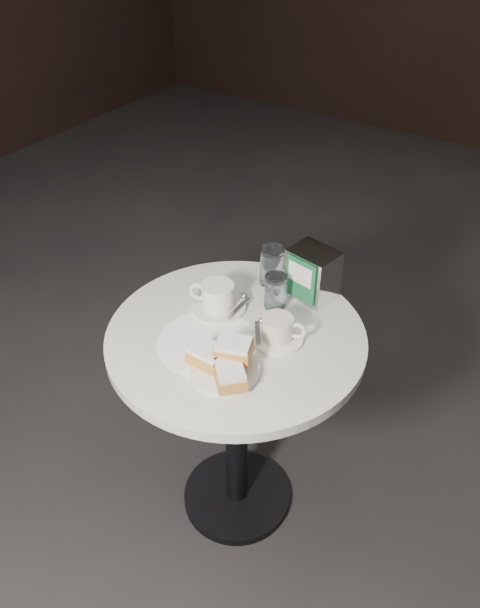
% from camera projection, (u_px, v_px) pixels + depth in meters
% --- Properties ---
extents(ground, '(7.00, 7.00, 0.00)m').
position_uv_depth(ground, '(237.00, 498.00, 2.04)').
color(ground, black).
rests_on(ground, ground).
extents(cafe_table, '(0.70, 0.70, 0.74)m').
position_uv_depth(cafe_table, '(236.00, 385.00, 1.71)').
color(cafe_table, black).
rests_on(cafe_table, ground).
extents(sugar_spill, '(0.32, 0.32, 0.00)m').
position_uv_depth(sugar_spill, '(208.00, 342.00, 1.55)').
color(sugar_spill, white).
rests_on(sugar_spill, cafe_table).
extents(beignet_plate, '(0.23, 0.23, 0.09)m').
position_uv_depth(beignet_plate, '(224.00, 363.00, 1.45)').
color(beignet_plate, silver).
rests_on(beignet_plate, cafe_table).
extents(coffee_cup_left, '(0.19, 0.19, 0.08)m').
position_uv_depth(coffee_cup_left, '(217.00, 298.00, 1.65)').
color(coffee_cup_left, silver).
rests_on(coffee_cup_left, cafe_table).
extents(coffee_cup_right, '(0.18, 0.18, 0.07)m').
position_uv_depth(coffee_cup_right, '(278.00, 330.00, 1.55)').
color(coffee_cup_right, white).
rests_on(coffee_cup_right, cafe_table).
extents(water_glass_left, '(0.09, 0.09, 0.12)m').
position_uv_depth(water_glass_left, '(272.00, 266.00, 1.74)').
color(water_glass_left, white).
rests_on(water_glass_left, cafe_table).
extents(water_glass_right, '(0.07, 0.07, 0.10)m').
position_uv_depth(water_glass_right, '(275.00, 292.00, 1.65)').
color(water_glass_right, white).
rests_on(water_glass_right, cafe_table).
extents(napkin_dispenser, '(0.15, 0.13, 0.15)m').
position_uv_depth(napkin_dispenser, '(312.00, 274.00, 1.67)').
color(napkin_dispenser, silver).
rests_on(napkin_dispenser, cafe_table).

